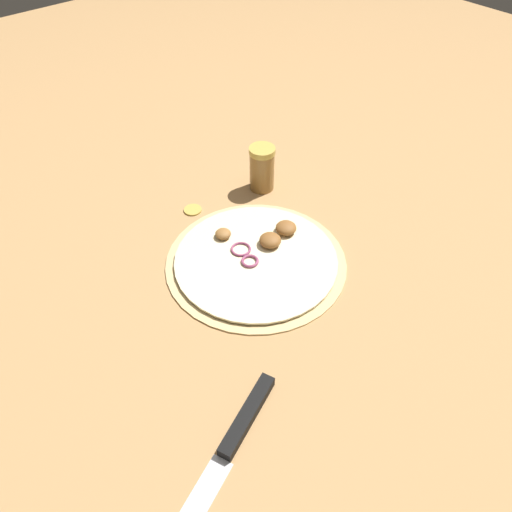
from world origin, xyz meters
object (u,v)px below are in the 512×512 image
object	(u,v)px
knife	(236,435)
pizza	(257,259)
spice_jar	(262,168)
loose_cap	(194,208)

from	to	relation	value
knife	pizza	bearing A→B (deg)	-156.94
spice_jar	loose_cap	xyz separation A→B (m)	(-0.03, -0.15, -0.04)
loose_cap	pizza	bearing A→B (deg)	-0.16
spice_jar	loose_cap	size ratio (longest dim) A/B	2.71
pizza	knife	world-z (taller)	pizza
pizza	loose_cap	bearing A→B (deg)	179.84
spice_jar	loose_cap	bearing A→B (deg)	-102.22
spice_jar	loose_cap	world-z (taller)	spice_jar
knife	spice_jar	size ratio (longest dim) A/B	2.94
knife	loose_cap	xyz separation A→B (m)	(-0.42, 0.24, -0.00)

